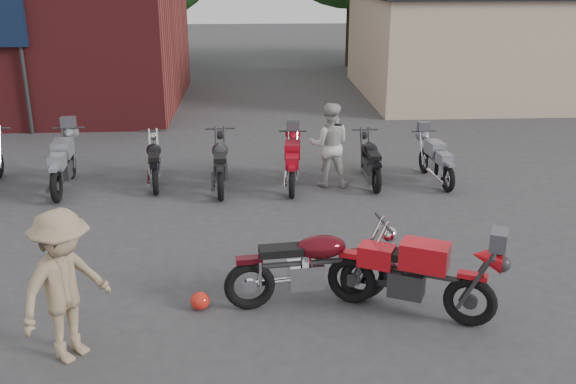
{
  "coord_description": "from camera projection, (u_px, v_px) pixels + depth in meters",
  "views": [
    {
      "loc": [
        -0.56,
        -7.92,
        4.47
      ],
      "look_at": [
        0.02,
        2.11,
        0.9
      ],
      "focal_mm": 40.0,
      "sensor_mm": 36.0,
      "label": 1
    }
  ],
  "objects": [
    {
      "name": "row_bike_4",
      "position": [
        292.0,
        161.0,
        13.51
      ],
      "size": [
        0.79,
        1.98,
        1.12
      ],
      "primitive_type": null,
      "rotation": [
        0.0,
        0.0,
        1.49
      ],
      "color": "#AE0E1F",
      "rests_on": "ground"
    },
    {
      "name": "person_tan",
      "position": [
        65.0,
        286.0,
        7.44
      ],
      "size": [
        1.29,
        1.4,
        1.89
      ],
      "primitive_type": "imported",
      "rotation": [
        0.0,
        0.0,
        0.95
      ],
      "color": "#977E5D",
      "rests_on": "ground"
    },
    {
      "name": "person_light",
      "position": [
        329.0,
        145.0,
        13.46
      ],
      "size": [
        0.93,
        0.76,
        1.79
      ],
      "primitive_type": "imported",
      "rotation": [
        0.0,
        0.0,
        3.04
      ],
      "color": "#B6B5B2",
      "rests_on": "ground"
    },
    {
      "name": "stucco_building",
      "position": [
        503.0,
        45.0,
        22.96
      ],
      "size": [
        10.0,
        8.0,
        3.5
      ],
      "primitive_type": "cube",
      "color": "tan",
      "rests_on": "ground"
    },
    {
      "name": "row_bike_5",
      "position": [
        371.0,
        158.0,
        13.77
      ],
      "size": [
        0.63,
        1.88,
        1.09
      ],
      "primitive_type": null,
      "rotation": [
        0.0,
        0.0,
        1.57
      ],
      "color": "black",
      "rests_on": "ground"
    },
    {
      "name": "helmet",
      "position": [
        200.0,
        301.0,
        8.78
      ],
      "size": [
        0.33,
        0.33,
        0.25
      ],
      "primitive_type": "ellipsoid",
      "rotation": [
        0.0,
        0.0,
        0.23
      ],
      "color": "red",
      "rests_on": "ground"
    },
    {
      "name": "row_bike_3",
      "position": [
        220.0,
        161.0,
        13.41
      ],
      "size": [
        0.76,
        2.09,
        1.2
      ],
      "primitive_type": null,
      "rotation": [
        0.0,
        0.0,
        1.61
      ],
      "color": "#232326",
      "rests_on": "ground"
    },
    {
      "name": "row_bike_1",
      "position": [
        63.0,
        161.0,
        13.32
      ],
      "size": [
        0.85,
        2.16,
        1.23
      ],
      "primitive_type": null,
      "rotation": [
        0.0,
        0.0,
        1.65
      ],
      "color": "gray",
      "rests_on": "ground"
    },
    {
      "name": "row_bike_2",
      "position": [
        154.0,
        160.0,
        13.67
      ],
      "size": [
        0.88,
        1.95,
        1.09
      ],
      "primitive_type": null,
      "rotation": [
        0.0,
        0.0,
        1.71
      ],
      "color": "black",
      "rests_on": "ground"
    },
    {
      "name": "vintage_motorcycle",
      "position": [
        311.0,
        261.0,
        8.75
      ],
      "size": [
        2.3,
        0.99,
        1.29
      ],
      "primitive_type": null,
      "rotation": [
        0.0,
        0.0,
        0.12
      ],
      "color": "#480910",
      "rests_on": "ground"
    },
    {
      "name": "sportbike",
      "position": [
        414.0,
        271.0,
        8.48
      ],
      "size": [
        2.31,
        1.62,
        1.28
      ],
      "primitive_type": null,
      "rotation": [
        0.0,
        0.0,
        -0.45
      ],
      "color": "red",
      "rests_on": "ground"
    },
    {
      "name": "ground",
      "position": [
        295.0,
        303.0,
        8.97
      ],
      "size": [
        90.0,
        90.0,
        0.0
      ],
      "primitive_type": "plane",
      "color": "#363638"
    },
    {
      "name": "row_bike_6",
      "position": [
        436.0,
        158.0,
        13.82
      ],
      "size": [
        0.79,
        1.86,
        1.05
      ],
      "primitive_type": null,
      "rotation": [
        0.0,
        0.0,
        1.68
      ],
      "color": "gray",
      "rests_on": "ground"
    }
  ]
}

